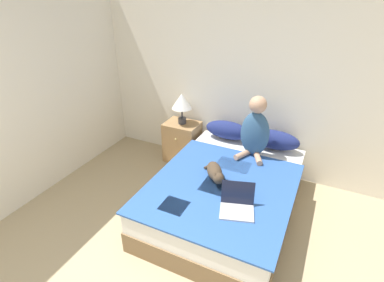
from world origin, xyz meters
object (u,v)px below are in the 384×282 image
Objects in this scene: pillow_far at (275,140)px; table_lamp at (182,102)px; cat_tabby at (215,172)px; laptop_open at (237,205)px; pillow_near at (227,130)px; bed at (226,195)px; person_sitting at (255,130)px; nightstand at (182,142)px.

table_lamp is at bearing -178.22° from pillow_far.
cat_tabby is 0.54m from laptop_open.
cat_tabby is at bearing -77.72° from pillow_near.
table_lamp reaches higher than bed.
cat_tabby is 1.20× the size of laptop_open.
person_sitting reaches higher than pillow_far.
pillow_far is (0.65, 0.00, 0.00)m from pillow_near.
nightstand is (-1.01, 0.84, 0.06)m from bed.
table_lamp reaches higher than pillow_near.
bed is at bearing -39.66° from nightstand.
person_sitting is (0.12, 0.61, 0.60)m from bed.
pillow_near is at bearing 3.67° from nightstand.
laptop_open is at bearing -45.77° from nightstand.
pillow_far reaches higher than cat_tabby.
pillow_far is (0.33, 0.88, 0.38)m from bed.
cat_tabby is at bearing -140.29° from bed.
laptop_open is at bearing -92.40° from pillow_far.
table_lamp is (-1.13, 0.24, 0.09)m from person_sitting.
person_sitting is 1.27m from nightstand.
person_sitting is 1.71× the size of table_lamp.
pillow_far is 1.02× the size of nightstand.
pillow_near reaches higher than cat_tabby.
laptop_open reaches higher than cat_tabby.
pillow_far and laptop_open have the same top height.
pillow_near is at bearing 147.98° from person_sitting.
laptop_open is at bearing 9.64° from cat_tabby.
pillow_far is at bearing 0.00° from pillow_near.
nightstand is at bearing -171.33° from cat_tabby.
nightstand is at bearing -176.33° from pillow_near.
person_sitting is (0.44, -0.28, 0.22)m from pillow_near.
pillow_near is 1.00× the size of pillow_far.
person_sitting is at bearing -32.02° from pillow_near.
pillow_far is 1.34× the size of cat_tabby.
pillow_near is 1.34× the size of cat_tabby.
table_lamp is (-0.68, -0.04, 0.31)m from pillow_near.
person_sitting is 1.15m from table_lamp.
cat_tabby reaches higher than bed.
pillow_far is at bearing 1.78° from table_lamp.
bed is 4.43× the size of cat_tabby.
table_lamp is (0.00, 0.00, 0.63)m from nightstand.
person_sitting is at bearing -126.92° from pillow_far.
person_sitting is 1.13m from laptop_open.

